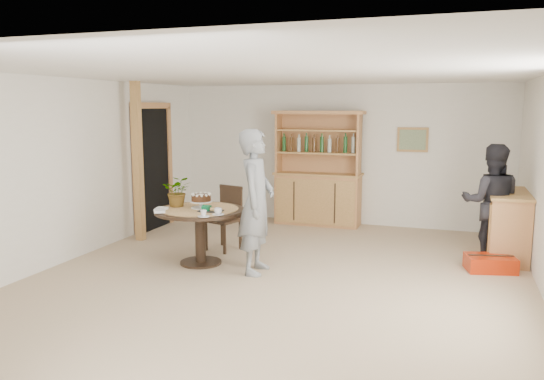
{
  "coord_description": "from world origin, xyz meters",
  "views": [
    {
      "loc": [
        1.98,
        -5.94,
        2.11
      ],
      "look_at": [
        -0.21,
        0.43,
        1.05
      ],
      "focal_mm": 35.0,
      "sensor_mm": 36.0,
      "label": 1
    }
  ],
  "objects": [
    {
      "name": "ground",
      "position": [
        0.0,
        0.0,
        0.0
      ],
      "size": [
        7.0,
        7.0,
        0.0
      ],
      "primitive_type": "plane",
      "color": "tan",
      "rests_on": "ground"
    },
    {
      "name": "room_shell",
      "position": [
        0.0,
        0.01,
        1.74
      ],
      "size": [
        6.04,
        7.04,
        2.52
      ],
      "color": "white",
      "rests_on": "ground"
    },
    {
      "name": "doorway",
      "position": [
        -2.93,
        2.0,
        1.11
      ],
      "size": [
        0.13,
        1.1,
        2.18
      ],
      "color": "black",
      "rests_on": "ground"
    },
    {
      "name": "pine_post",
      "position": [
        -2.7,
        1.2,
        1.25
      ],
      "size": [
        0.12,
        0.12,
        2.5
      ],
      "primitive_type": "cube",
      "color": "tan",
      "rests_on": "ground"
    },
    {
      "name": "hutch",
      "position": [
        -0.3,
        3.24,
        0.69
      ],
      "size": [
        1.62,
        0.54,
        2.04
      ],
      "color": "tan",
      "rests_on": "ground"
    },
    {
      "name": "sideboard",
      "position": [
        2.74,
        2.0,
        0.47
      ],
      "size": [
        0.54,
        1.26,
        0.94
      ],
      "color": "tan",
      "rests_on": "ground"
    },
    {
      "name": "dining_table",
      "position": [
        -1.2,
        0.34,
        0.6
      ],
      "size": [
        1.2,
        1.2,
        0.76
      ],
      "color": "black",
      "rests_on": "ground"
    },
    {
      "name": "dining_chair",
      "position": [
        -1.18,
        1.17,
        0.54
      ],
      "size": [
        0.52,
        0.52,
        0.95
      ],
      "rotation": [
        0.0,
        0.0,
        -0.29
      ],
      "color": "black",
      "rests_on": "ground"
    },
    {
      "name": "birthday_cake",
      "position": [
        -1.2,
        0.39,
        0.88
      ],
      "size": [
        0.3,
        0.3,
        0.2
      ],
      "color": "white",
      "rests_on": "dining_table"
    },
    {
      "name": "flower_vase",
      "position": [
        -1.55,
        0.39,
        0.97
      ],
      "size": [
        0.47,
        0.44,
        0.42
      ],
      "primitive_type": "imported",
      "rotation": [
        0.0,
        0.0,
        0.35
      ],
      "color": "#3F7233",
      "rests_on": "dining_table"
    },
    {
      "name": "gift_tray",
      "position": [
        -0.99,
        0.21,
        0.79
      ],
      "size": [
        0.3,
        0.2,
        0.08
      ],
      "color": "black",
      "rests_on": "dining_table"
    },
    {
      "name": "coffee_cup_a",
      "position": [
        -0.8,
        0.06,
        0.8
      ],
      "size": [
        0.15,
        0.15,
        0.09
      ],
      "color": "silver",
      "rests_on": "dining_table"
    },
    {
      "name": "coffee_cup_b",
      "position": [
        -0.92,
        -0.11,
        0.79
      ],
      "size": [
        0.15,
        0.15,
        0.08
      ],
      "color": "silver",
      "rests_on": "dining_table"
    },
    {
      "name": "napkins",
      "position": [
        -1.61,
        0.03,
        0.77
      ],
      "size": [
        0.24,
        0.33,
        0.03
      ],
      "color": "white",
      "rests_on": "dining_table"
    },
    {
      "name": "teen_boy",
      "position": [
        -0.35,
        0.24,
        0.92
      ],
      "size": [
        0.5,
        0.71,
        1.84
      ],
      "primitive_type": "imported",
      "rotation": [
        0.0,
        0.0,
        1.66
      ],
      "color": "gray",
      "rests_on": "ground"
    },
    {
      "name": "adult_person",
      "position": [
        2.5,
        1.82,
        0.81
      ],
      "size": [
        0.79,
        0.62,
        1.62
      ],
      "primitive_type": "imported",
      "rotation": [
        0.0,
        0.0,
        3.15
      ],
      "color": "black",
      "rests_on": "ground"
    },
    {
      "name": "red_suitcase",
      "position": [
        2.5,
        1.27,
        0.1
      ],
      "size": [
        0.68,
        0.53,
        0.21
      ],
      "rotation": [
        0.0,
        0.0,
        0.23
      ],
      "color": "#BC2809",
      "rests_on": "ground"
    }
  ]
}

